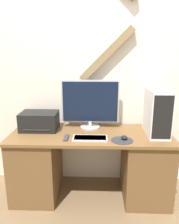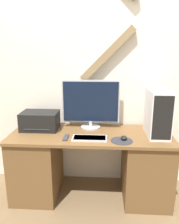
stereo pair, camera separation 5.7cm
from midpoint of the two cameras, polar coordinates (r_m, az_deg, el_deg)
ground_plane at (r=2.40m, az=0.52°, el=-25.08°), size 12.00×12.00×0.00m
wall_back at (r=2.53m, az=1.65°, el=10.93°), size 6.40×0.13×2.70m
desk at (r=2.45m, az=0.96°, el=-13.39°), size 1.68×0.64×0.73m
monitor at (r=2.41m, az=0.98°, el=2.28°), size 0.64×0.22×0.54m
keyboard at (r=2.15m, az=0.67°, el=-6.84°), size 0.34×0.16×0.02m
mousepad at (r=2.14m, az=9.17°, el=-7.44°), size 0.21×0.21×0.00m
mouse at (r=2.15m, az=9.75°, el=-6.67°), size 0.06×0.07×0.04m
computer_tower at (r=2.31m, az=18.08°, el=-0.23°), size 0.20×0.39×0.47m
printer at (r=2.46m, az=-12.14°, el=-2.22°), size 0.40×0.29×0.20m
remote_control at (r=2.19m, az=-5.43°, el=-6.62°), size 0.04×0.16×0.02m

